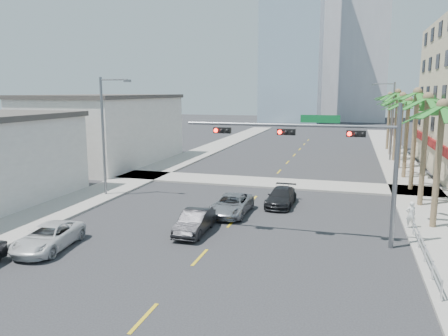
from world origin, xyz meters
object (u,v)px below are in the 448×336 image
at_px(car_parked_far, 48,237).
at_px(car_lane_center, 231,205).
at_px(pedestrian, 411,215).
at_px(car_lane_left, 195,222).
at_px(car_lane_right, 281,197).
at_px(traffic_signal_mast, 331,148).

xyz_separation_m(car_parked_far, car_lane_center, (7.29, 8.74, 0.03)).
bearing_deg(pedestrian, car_parked_far, 9.57).
height_order(car_lane_left, car_lane_right, car_lane_left).
relative_size(car_parked_far, car_lane_center, 0.96).
xyz_separation_m(traffic_signal_mast, car_lane_center, (-6.30, 3.74, -4.41)).
bearing_deg(car_lane_left, pedestrian, 17.36).
distance_m(traffic_signal_mast, car_parked_far, 15.14).
distance_m(traffic_signal_mast, pedestrian, 7.03).
height_order(car_parked_far, car_lane_left, car_lane_left).
xyz_separation_m(car_parked_far, pedestrian, (18.10, 8.47, 0.30)).
distance_m(car_parked_far, pedestrian, 19.98).
height_order(traffic_signal_mast, car_lane_center, traffic_signal_mast).
bearing_deg(car_parked_far, car_lane_right, 43.27).
bearing_deg(traffic_signal_mast, car_lane_center, 149.30).
bearing_deg(car_lane_right, car_parked_far, -128.74).
distance_m(traffic_signal_mast, car_lane_center, 8.55).
bearing_deg(pedestrian, car_lane_left, 3.36).
height_order(car_lane_left, pedestrian, pedestrian).
distance_m(car_lane_center, car_lane_right, 4.19).
bearing_deg(traffic_signal_mast, car_lane_right, 117.19).
xyz_separation_m(car_lane_right, pedestrian, (8.05, -3.42, 0.30)).
bearing_deg(traffic_signal_mast, pedestrian, 37.52).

